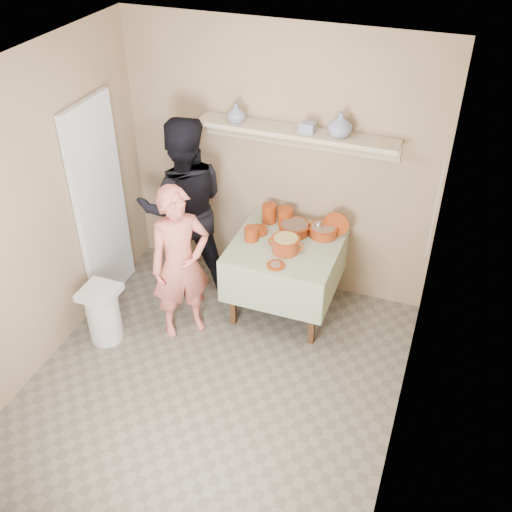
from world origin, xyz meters
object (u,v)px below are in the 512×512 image
at_px(person_helper, 184,207).
at_px(cazuela_rice, 286,243).
at_px(person_cook, 180,264).
at_px(serving_table, 286,254).
at_px(trash_bin, 103,314).

distance_m(person_helper, cazuela_rice, 1.08).
relative_size(person_cook, cazuela_rice, 4.51).
relative_size(serving_table, cazuela_rice, 2.95).
xyz_separation_m(person_helper, cazuela_rice, (1.07, -0.16, -0.06)).
xyz_separation_m(person_cook, trash_bin, (-0.62, -0.37, -0.46)).
bearing_deg(person_helper, serving_table, 149.38).
bearing_deg(cazuela_rice, person_cook, -149.38).
distance_m(cazuela_rice, trash_bin, 1.76).
relative_size(person_cook, trash_bin, 2.66).
bearing_deg(person_cook, trash_bin, 167.14).
bearing_deg(trash_bin, person_helper, 70.24).
xyz_separation_m(person_cook, person_helper, (-0.26, 0.64, 0.16)).
bearing_deg(trash_bin, serving_table, 34.55).
height_order(person_helper, cazuela_rice, person_helper).
distance_m(person_cook, serving_table, 0.99).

